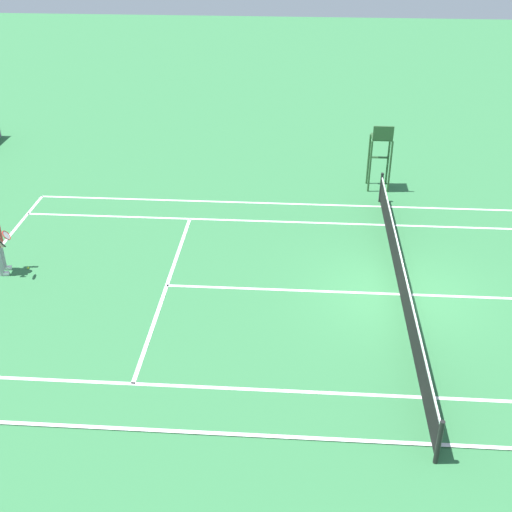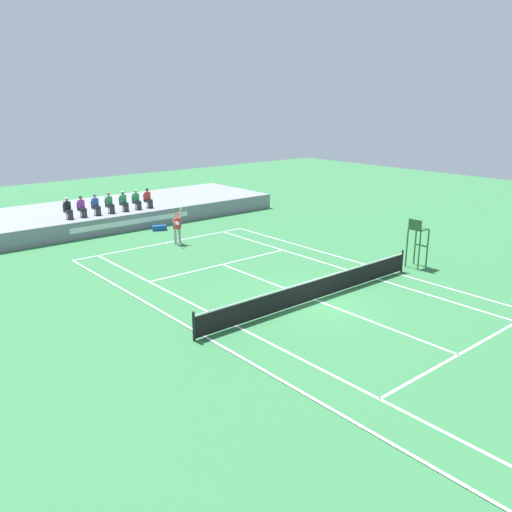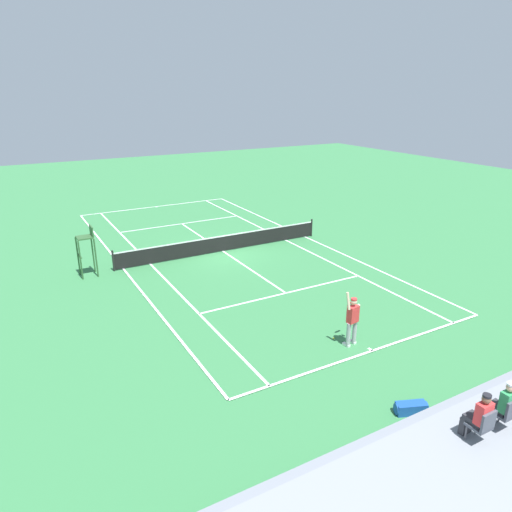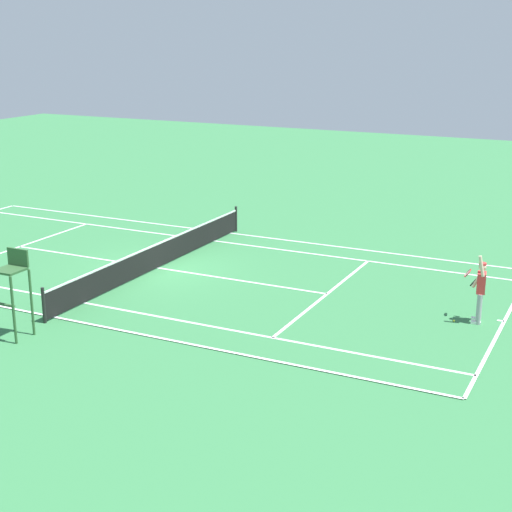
% 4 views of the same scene
% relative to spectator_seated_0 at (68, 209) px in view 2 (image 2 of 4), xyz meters
% --- Properties ---
extents(ground_plane, '(80.00, 80.00, 0.00)m').
position_rel_spectator_seated_0_xyz_m(ground_plane, '(3.52, -17.13, -1.66)').
color(ground_plane, '#337542').
extents(court, '(11.08, 23.88, 0.03)m').
position_rel_spectator_seated_0_xyz_m(court, '(3.52, -17.13, -1.65)').
color(court, '#337542').
rests_on(court, ground).
extents(net, '(11.98, 0.10, 1.07)m').
position_rel_spectator_seated_0_xyz_m(net, '(3.52, -17.13, -1.14)').
color(net, black).
rests_on(net, ground).
extents(barrier_wall, '(23.01, 0.25, 1.05)m').
position_rel_spectator_seated_0_xyz_m(barrier_wall, '(3.52, -1.17, -1.13)').
color(barrier_wall, gray).
rests_on(barrier_wall, ground).
extents(bleacher_platform, '(23.01, 7.24, 1.05)m').
position_rel_spectator_seated_0_xyz_m(bleacher_platform, '(3.52, 2.56, -1.14)').
color(bleacher_platform, gray).
rests_on(bleacher_platform, ground).
extents(spectator_seated_0, '(0.44, 0.60, 1.26)m').
position_rel_spectator_seated_0_xyz_m(spectator_seated_0, '(0.00, 0.00, 0.00)').
color(spectator_seated_0, '#474C56').
rests_on(spectator_seated_0, bleacher_platform).
extents(spectator_seated_1, '(0.44, 0.60, 1.26)m').
position_rel_spectator_seated_0_xyz_m(spectator_seated_1, '(0.86, 0.00, 0.00)').
color(spectator_seated_1, '#474C56').
rests_on(spectator_seated_1, bleacher_platform).
extents(spectator_seated_2, '(0.44, 0.60, 1.26)m').
position_rel_spectator_seated_0_xyz_m(spectator_seated_2, '(1.76, 0.00, 0.00)').
color(spectator_seated_2, '#474C56').
rests_on(spectator_seated_2, bleacher_platform).
extents(spectator_seated_3, '(0.44, 0.60, 1.26)m').
position_rel_spectator_seated_0_xyz_m(spectator_seated_3, '(2.68, 0.00, 0.00)').
color(spectator_seated_3, '#474C56').
rests_on(spectator_seated_3, bleacher_platform).
extents(spectator_seated_4, '(0.44, 0.60, 1.26)m').
position_rel_spectator_seated_0_xyz_m(spectator_seated_4, '(3.64, 0.00, 0.00)').
color(spectator_seated_4, '#474C56').
rests_on(spectator_seated_4, bleacher_platform).
extents(spectator_seated_5, '(0.44, 0.60, 1.26)m').
position_rel_spectator_seated_0_xyz_m(spectator_seated_5, '(4.55, 0.00, 0.00)').
color(spectator_seated_5, '#474C56').
rests_on(spectator_seated_5, bleacher_platform).
extents(spectator_seated_6, '(0.44, 0.60, 1.26)m').
position_rel_spectator_seated_0_xyz_m(spectator_seated_6, '(5.39, 0.00, 0.00)').
color(spectator_seated_6, '#474C56').
rests_on(spectator_seated_6, bleacher_platform).
extents(tennis_player, '(0.75, 0.72, 2.08)m').
position_rel_spectator_seated_0_xyz_m(tennis_player, '(3.92, -5.93, -0.66)').
color(tennis_player, '#9E9EA3').
rests_on(tennis_player, ground).
extents(tennis_ball, '(0.07, 0.07, 0.07)m').
position_rel_spectator_seated_0_xyz_m(tennis_ball, '(4.17, -6.55, -1.62)').
color(tennis_ball, '#D1E533').
rests_on(tennis_ball, ground).
extents(umpire_chair, '(0.77, 0.77, 2.44)m').
position_rel_spectator_seated_0_xyz_m(umpire_chair, '(10.59, -17.13, -0.10)').
color(umpire_chair, '#2D562D').
rests_on(umpire_chair, ground).
extents(equipment_bag, '(0.95, 0.63, 0.32)m').
position_rel_spectator_seated_0_xyz_m(equipment_bag, '(4.84, -2.28, -1.50)').
color(equipment_bag, '#194799').
rests_on(equipment_bag, ground).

